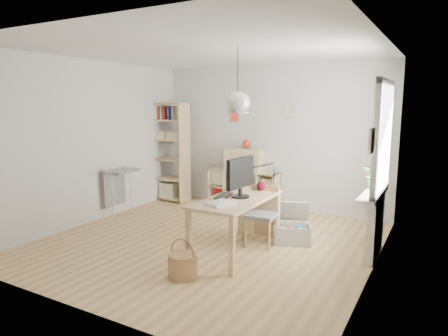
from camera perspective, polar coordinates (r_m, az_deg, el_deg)
The scene contains 20 objects.
ground at distance 5.89m, azimuth -2.31°, elevation -10.47°, with size 4.50×4.50×0.00m, color tan.
room_shell at distance 5.15m, azimuth 1.95°, elevation 9.40°, with size 4.50×4.50×4.50m.
window_unit at distance 5.38m, azimuth 21.87°, elevation 3.93°, with size 0.07×1.16×1.46m.
radiator at distance 5.60m, azimuth 20.80°, elevation -7.84°, with size 0.10×0.80×0.80m, color white.
windowsill at distance 5.50m, azimuth 20.54°, elevation -3.49°, with size 0.22×1.20×0.06m, color white.
desk at distance 5.32m, azimuth 1.87°, elevation -5.25°, with size 0.70×1.50×0.75m.
cube_shelf at distance 7.78m, azimuth 2.74°, elevation -3.30°, with size 1.40×0.38×0.72m.
tall_bookshelf at distance 8.24m, azimuth -7.89°, elevation 2.89°, with size 0.80×0.38×2.00m.
side_table at distance 7.21m, azimuth -14.79°, elevation -1.61°, with size 0.40×0.55×0.85m.
chair at distance 5.70m, azimuth 5.46°, elevation -6.21°, with size 0.44×0.44×0.83m.
wicker_basket at distance 4.75m, azimuth -5.92°, elevation -13.55°, with size 0.34×0.34×0.47m.
storage_chest at distance 5.92m, azimuth 9.72°, elevation -8.67°, with size 0.70×0.73×0.55m.
monitor at distance 5.27m, azimuth 2.35°, elevation -1.03°, with size 0.24×0.61×0.53m.
keyboard at distance 5.36m, azimuth -0.06°, elevation -3.99°, with size 0.15×0.41×0.02m, color black.
task_lamp at distance 5.70m, azimuth 5.33°, elevation -0.64°, with size 0.36×0.13×0.39m.
yarn_ball at distance 5.72m, azimuth 5.34°, elevation -2.60°, with size 0.13×0.13×0.13m, color #470916.
paper_tray at distance 4.95m, azimuth -0.58°, elevation -5.03°, with size 0.26×0.32×0.03m, color white.
drawer_chest at distance 7.62m, azimuth 2.93°, elevation 1.24°, with size 0.73×0.33×0.42m, color #D0B889.
red_vase at distance 7.56m, azimuth 3.21°, elevation 3.43°, with size 0.15×0.15×0.18m, color maroon.
potted_plant at distance 5.67m, azimuth 20.79°, elevation -0.95°, with size 0.33×0.29×0.37m, color #346B28.
Camera 1 is at (2.92, -4.72, 1.99)m, focal length 32.00 mm.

